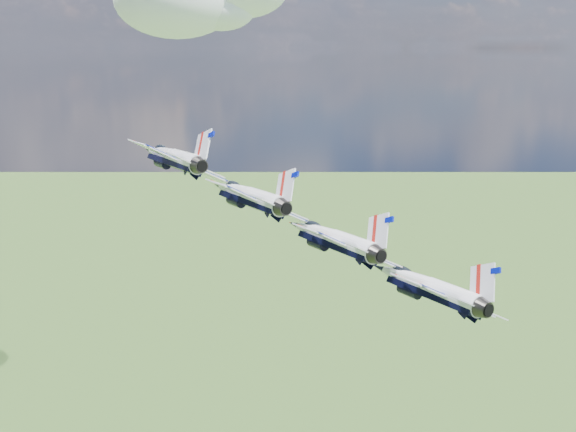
{
  "coord_description": "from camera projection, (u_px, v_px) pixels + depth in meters",
  "views": [
    {
      "loc": [
        -9.32,
        -76.05,
        167.9
      ],
      "look_at": [
        4.1,
        0.81,
        149.69
      ],
      "focal_mm": 45.0,
      "sensor_mm": 36.0,
      "label": 1
    }
  ],
  "objects": [
    {
      "name": "cloud_far",
      "position": [
        230.0,
        1.0,
        285.03
      ],
      "size": [
        68.53,
        53.84,
        26.92
      ],
      "primitive_type": "ellipsoid",
      "color": "white"
    },
    {
      "name": "jet_3",
      "position": [
        425.0,
        286.0,
        73.51
      ],
      "size": [
        18.4,
        20.88,
        9.88
      ],
      "primitive_type": null,
      "rotation": [
        0.0,
        0.47,
        0.39
      ],
      "color": "white"
    },
    {
      "name": "jet_2",
      "position": [
        331.0,
        238.0,
        77.92
      ],
      "size": [
        18.4,
        20.88,
        9.88
      ],
      "primitive_type": null,
      "rotation": [
        0.0,
        0.47,
        0.39
      ],
      "color": "white"
    },
    {
      "name": "jet_1",
      "position": [
        247.0,
        195.0,
        82.33
      ],
      "size": [
        18.4,
        20.88,
        9.88
      ],
      "primitive_type": null,
      "rotation": [
        0.0,
        0.47,
        0.39
      ],
      "color": "white"
    },
    {
      "name": "jet_0",
      "position": [
        172.0,
        157.0,
        86.75
      ],
      "size": [
        18.4,
        20.88,
        9.88
      ],
      "primitive_type": null,
      "rotation": [
        0.0,
        0.47,
        0.39
      ],
      "color": "white"
    }
  ]
}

